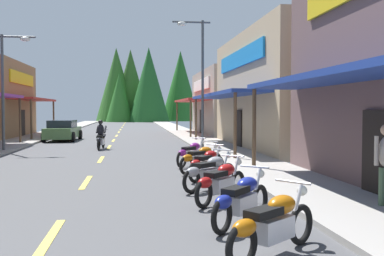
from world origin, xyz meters
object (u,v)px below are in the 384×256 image
rider_cruising_lead (101,137)px  parked_car_curbside (63,131)px  motorcycle_parked_right_4 (207,163)px  motorcycle_parked_right_5 (201,158)px  streetlamp_right (198,67)px  motorcycle_parked_right_6 (192,153)px  motorcycle_parked_right_0 (273,223)px  motorcycle_parked_right_2 (221,181)px  streetlamp_left (9,75)px  motorcycle_parked_right_1 (242,199)px  motorcycle_parked_right_3 (210,171)px

rider_cruising_lead → parked_car_curbside: 7.52m
motorcycle_parked_right_4 → motorcycle_parked_right_5: same height
rider_cruising_lead → parked_car_curbside: size_ratio=0.49×
streetlamp_right → parked_car_curbside: streetlamp_right is taller
motorcycle_parked_right_6 → motorcycle_parked_right_0: bearing=-142.8°
motorcycle_parked_right_2 → motorcycle_parked_right_4: bearing=38.3°
motorcycle_parked_right_0 → rider_cruising_lead: rider_cruising_lead is taller
streetlamp_left → motorcycle_parked_right_2: 15.61m
motorcycle_parked_right_0 → motorcycle_parked_right_4: size_ratio=1.00×
motorcycle_parked_right_1 → motorcycle_parked_right_6: same height
streetlamp_left → motorcycle_parked_right_6: bearing=-38.1°
motorcycle_parked_right_1 → motorcycle_parked_right_3: same height
motorcycle_parked_right_1 → motorcycle_parked_right_4: 5.28m
streetlamp_left → rider_cruising_lead: (4.34, 1.11, -3.15)m
streetlamp_right → rider_cruising_lead: bearing=170.7°
motorcycle_parked_right_2 → rider_cruising_lead: 14.56m
rider_cruising_lead → motorcycle_parked_right_0: bearing=-163.3°
motorcycle_parked_right_1 → parked_car_curbside: (-6.72, 22.93, 0.20)m
motorcycle_parked_right_3 → motorcycle_parked_right_4: same height
motorcycle_parked_right_1 → motorcycle_parked_right_4: bearing=38.5°
motorcycle_parked_right_1 → parked_car_curbside: bearing=57.6°
streetlamp_right → motorcycle_parked_right_6: bearing=-100.1°
motorcycle_parked_right_4 → motorcycle_parked_right_6: same height
streetlamp_left → streetlamp_right: size_ratio=0.85×
motorcycle_parked_right_4 → parked_car_curbside: 18.98m
streetlamp_right → motorcycle_parked_right_2: (-1.39, -13.24, -3.86)m
motorcycle_parked_right_3 → motorcycle_parked_right_0: bearing=-130.7°
motorcycle_parked_right_2 → rider_cruising_lead: bearing=57.0°
motorcycle_parked_right_5 → streetlamp_left: bearing=94.3°
motorcycle_parked_right_1 → motorcycle_parked_right_3: bearing=40.6°
motorcycle_parked_right_2 → motorcycle_parked_right_6: size_ratio=0.95×
motorcycle_parked_right_3 → parked_car_curbside: 20.48m
motorcycle_parked_right_6 → motorcycle_parked_right_1: bearing=-143.2°
streetlamp_right → motorcycle_parked_right_5: 9.43m
motorcycle_parked_right_4 → motorcycle_parked_right_2: bearing=-145.4°
parked_car_curbside → motorcycle_parked_right_0: bearing=-162.3°
streetlamp_right → rider_cruising_lead: streetlamp_right is taller
streetlamp_right → motorcycle_parked_right_2: 13.87m
motorcycle_parked_right_3 → motorcycle_parked_right_6: bearing=47.4°
motorcycle_parked_right_2 → motorcycle_parked_right_4: (0.23, 3.30, 0.00)m
motorcycle_parked_right_2 → motorcycle_parked_right_0: bearing=-137.6°
motorcycle_parked_right_3 → streetlamp_right: bearing=42.7°
motorcycle_parked_right_1 → rider_cruising_lead: bearing=54.1°
streetlamp_left → motorcycle_parked_right_5: streetlamp_left is taller
motorcycle_parked_right_0 → motorcycle_parked_right_5: 8.41m
motorcycle_parked_right_5 → motorcycle_parked_right_6: same height
motorcycle_parked_right_4 → motorcycle_parked_right_3: bearing=-148.4°
streetlamp_right → motorcycle_parked_right_1: 15.77m
rider_cruising_lead → motorcycle_parked_right_4: bearing=-155.1°
motorcycle_parked_right_4 → motorcycle_parked_right_5: bearing=37.2°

